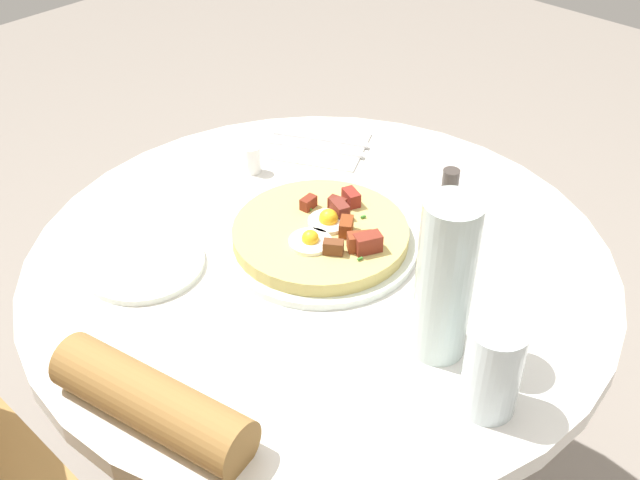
{
  "coord_description": "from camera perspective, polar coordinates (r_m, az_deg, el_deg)",
  "views": [
    {
      "loc": [
        -0.61,
        0.65,
        1.42
      ],
      "look_at": [
        0.01,
        -0.01,
        0.73
      ],
      "focal_mm": 42.89,
      "sensor_mm": 36.0,
      "label": 1
    }
  ],
  "objects": [
    {
      "name": "dining_table",
      "position": [
        1.25,
        -0.03,
        -7.2
      ],
      "size": [
        0.88,
        0.88,
        0.71
      ],
      "color": "silver",
      "rests_on": "ground_plane"
    },
    {
      "name": "pizza_plate",
      "position": [
        1.16,
        0.03,
        -0.19
      ],
      "size": [
        0.29,
        0.29,
        0.01
      ],
      "primitive_type": "cylinder",
      "color": "silver",
      "rests_on": "dining_table"
    },
    {
      "name": "breakfast_pizza",
      "position": [
        1.14,
        0.16,
        0.54
      ],
      "size": [
        0.26,
        0.26,
        0.05
      ],
      "color": "tan",
      "rests_on": "pizza_plate"
    },
    {
      "name": "bread_plate",
      "position": [
        1.15,
        -12.98,
        -1.75
      ],
      "size": [
        0.18,
        0.18,
        0.01
      ],
      "primitive_type": "cylinder",
      "color": "silver",
      "rests_on": "dining_table"
    },
    {
      "name": "napkin",
      "position": [
        1.4,
        -0.18,
        7.06
      ],
      "size": [
        0.21,
        0.2,
        0.0
      ],
      "primitive_type": "cube",
      "rotation": [
        0.0,
        0.0,
        0.47
      ],
      "color": "white",
      "rests_on": "dining_table"
    },
    {
      "name": "fork",
      "position": [
        1.42,
        0.03,
        7.57
      ],
      "size": [
        0.17,
        0.09,
        0.0
      ],
      "primitive_type": "cube",
      "rotation": [
        0.0,
        0.0,
        0.47
      ],
      "color": "silver",
      "rests_on": "napkin"
    },
    {
      "name": "knife",
      "position": [
        1.39,
        -0.39,
        6.86
      ],
      "size": [
        0.17,
        0.09,
        0.0
      ],
      "primitive_type": "cube",
      "rotation": [
        0.0,
        0.0,
        0.47
      ],
      "color": "silver",
      "rests_on": "napkin"
    },
    {
      "name": "water_glass",
      "position": [
        0.91,
        12.74,
        -9.37
      ],
      "size": [
        0.07,
        0.07,
        0.12
      ],
      "primitive_type": "cylinder",
      "color": "silver",
      "rests_on": "dining_table"
    },
    {
      "name": "water_bottle",
      "position": [
        0.93,
        9.28,
        -2.98
      ],
      "size": [
        0.07,
        0.07,
        0.23
      ],
      "primitive_type": "cylinder",
      "color": "silver",
      "rests_on": "dining_table"
    },
    {
      "name": "salt_shaker",
      "position": [
        1.32,
        -5.06,
        5.99
      ],
      "size": [
        0.03,
        0.03,
        0.05
      ],
      "primitive_type": "cylinder",
      "color": "white",
      "rests_on": "dining_table"
    },
    {
      "name": "pepper_shaker",
      "position": [
        1.26,
        9.67,
        3.98
      ],
      "size": [
        0.03,
        0.03,
        0.06
      ],
      "primitive_type": "cylinder",
      "color": "#3F3833",
      "rests_on": "dining_table"
    }
  ]
}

